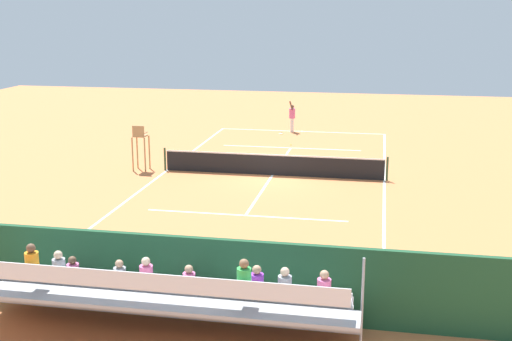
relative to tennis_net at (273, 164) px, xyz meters
name	(u,v)px	position (x,y,z in m)	size (l,w,h in m)	color
ground_plane	(273,175)	(0.00, 0.00, -0.50)	(60.00, 60.00, 0.00)	#D17542
court_line_markings	(273,175)	(0.00, -0.04, -0.50)	(10.10, 22.20, 0.01)	white
tennis_net	(273,164)	(0.00, 0.00, 0.00)	(10.30, 0.10, 1.07)	black
backdrop_wall	(180,274)	(0.00, 14.00, 0.50)	(18.00, 0.16, 2.00)	#1E4C2D
bleacher_stand	(164,299)	(-0.04, 15.35, 0.46)	(9.06, 2.40, 2.48)	#9EA0A5
umpire_chair	(140,143)	(6.20, 0.23, 0.81)	(0.67, 0.67, 2.14)	#A88456
courtside_bench	(316,289)	(-3.30, 13.27, 0.06)	(1.80, 0.40, 0.93)	#234C2D
equipment_bag	(230,298)	(-1.12, 13.40, -0.32)	(0.90, 0.36, 0.36)	black
tennis_player	(292,115)	(0.58, -10.71, 0.51)	(0.42, 0.55, 1.93)	white
tennis_racket	(281,133)	(1.16, -10.00, -0.49)	(0.32, 0.57, 0.03)	black
tennis_ball_near	(291,145)	(0.08, -6.72, -0.47)	(0.07, 0.07, 0.07)	#CCDB33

